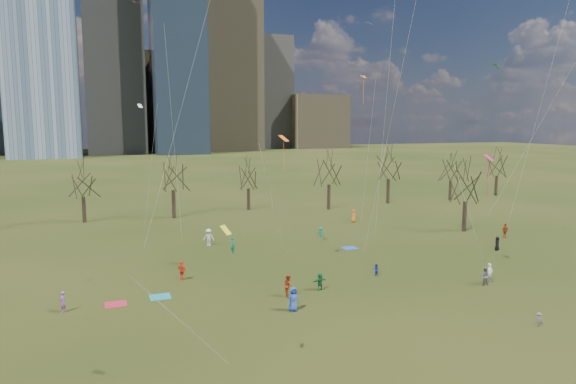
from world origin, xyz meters
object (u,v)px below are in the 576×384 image
object	(u,v)px
person_0	(293,299)
person_2	(289,285)
person_1	(490,273)
blanket_teal	(160,297)
blanket_crimson	(116,304)
person_4	(182,271)
blanket_navy	(350,248)

from	to	relation	value
person_0	person_2	world-z (taller)	person_0
person_1	blanket_teal	bearing A→B (deg)	153.04
blanket_crimson	blanket_teal	bearing A→B (deg)	9.34
blanket_teal	person_2	bearing A→B (deg)	-19.75
person_0	person_4	bearing A→B (deg)	110.41
person_4	person_2	bearing A→B (deg)	-170.69
person_2	person_4	bearing A→B (deg)	55.27
person_4	blanket_teal	bearing A→B (deg)	112.50
blanket_crimson	blanket_navy	bearing A→B (deg)	20.92
blanket_teal	blanket_navy	size ratio (longest dim) A/B	1.00
blanket_crimson	person_2	world-z (taller)	person_2
blanket_teal	person_4	world-z (taller)	person_4
blanket_crimson	person_1	size ratio (longest dim) A/B	0.91
blanket_teal	person_0	size ratio (longest dim) A/B	0.89
person_2	blanket_teal	bearing A→B (deg)	80.51
blanket_navy	person_4	bearing A→B (deg)	-164.94
blanket_navy	person_1	distance (m)	16.18
blanket_navy	blanket_teal	bearing A→B (deg)	-157.39
person_1	person_2	distance (m)	17.48
blanket_navy	person_4	world-z (taller)	person_4
blanket_teal	blanket_crimson	distance (m)	3.39
blanket_teal	person_0	distance (m)	10.91
blanket_navy	person_2	xyz separation A→B (m)	(-11.77, -12.28, 0.88)
blanket_teal	blanket_navy	xyz separation A→B (m)	(21.29, 8.87, 0.00)
blanket_navy	person_1	size ratio (longest dim) A/B	0.91
blanket_navy	person_0	world-z (taller)	person_0
blanket_navy	person_1	bearing A→B (deg)	-70.24
blanket_crimson	person_1	world-z (taller)	person_1
person_0	person_1	bearing A→B (deg)	-10.84
blanket_teal	blanket_crimson	world-z (taller)	same
blanket_teal	person_0	world-z (taller)	person_0
blanket_navy	person_4	xyz separation A→B (m)	(-18.96, -5.10, 0.83)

